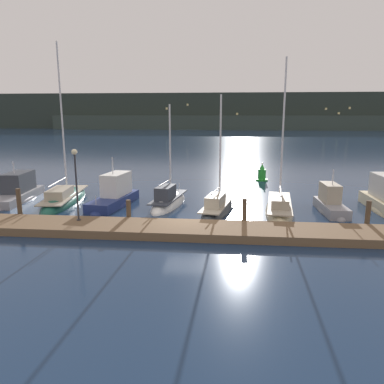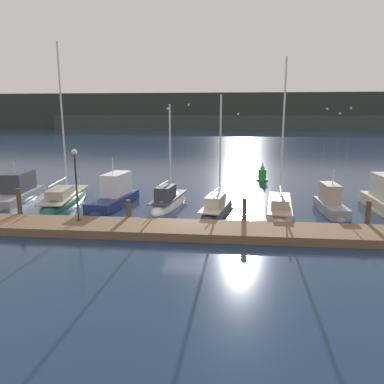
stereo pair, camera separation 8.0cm
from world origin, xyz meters
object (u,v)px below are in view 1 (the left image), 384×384
(sailboat_berth_7, at_px, (279,211))
(motorboat_berth_8, at_px, (331,208))
(sailboat_berth_6, at_px, (217,209))
(dock_lamppost, at_px, (76,173))
(sailboat_berth_5, at_px, (168,203))
(sailboat_berth_3, at_px, (65,200))
(motorboat_berth_4, at_px, (114,199))
(motorboat_berth_2, at_px, (16,195))
(channel_buoy, at_px, (262,174))

(sailboat_berth_7, bearing_deg, motorboat_berth_8, 6.67)
(sailboat_berth_6, height_order, dock_lamppost, sailboat_berth_6)
(sailboat_berth_7, height_order, motorboat_berth_8, sailboat_berth_7)
(sailboat_berth_5, height_order, dock_lamppost, sailboat_berth_5)
(sailboat_berth_3, height_order, sailboat_berth_5, sailboat_berth_3)
(sailboat_berth_3, xyz_separation_m, motorboat_berth_4, (3.99, -0.55, 0.30))
(dock_lamppost, bearing_deg, sailboat_berth_3, 120.70)
(sailboat_berth_6, height_order, motorboat_berth_8, sailboat_berth_6)
(motorboat_berth_4, height_order, sailboat_berth_5, sailboat_berth_5)
(motorboat_berth_2, relative_size, channel_buoy, 3.99)
(sailboat_berth_3, xyz_separation_m, sailboat_berth_7, (15.56, -1.45, -0.01))
(sailboat_berth_6, relative_size, dock_lamppost, 2.03)
(motorboat_berth_4, xyz_separation_m, motorboat_berth_8, (14.98, -0.50, -0.11))
(motorboat_berth_8, bearing_deg, dock_lamppost, -161.80)
(sailboat_berth_5, height_order, motorboat_berth_8, sailboat_berth_5)
(sailboat_berth_5, xyz_separation_m, dock_lamppost, (-4.26, -5.83, 3.04))
(motorboat_berth_2, height_order, sailboat_berth_6, sailboat_berth_6)
(sailboat_berth_6, distance_m, channel_buoy, 12.72)
(sailboat_berth_3, bearing_deg, motorboat_berth_2, 176.34)
(motorboat_berth_8, bearing_deg, motorboat_berth_4, 178.09)
(motorboat_berth_4, height_order, sailboat_berth_6, sailboat_berth_6)
(motorboat_berth_2, bearing_deg, sailboat_berth_6, -6.85)
(motorboat_berth_2, bearing_deg, motorboat_berth_8, -3.26)
(motorboat_berth_2, bearing_deg, channel_buoy, 27.99)
(motorboat_berth_4, xyz_separation_m, dock_lamppost, (-0.37, -5.55, 2.77))
(motorboat_berth_2, relative_size, sailboat_berth_5, 0.89)
(motorboat_berth_8, bearing_deg, sailboat_berth_6, -175.88)
(sailboat_berth_3, xyz_separation_m, channel_buoy, (15.37, 10.50, 0.52))
(sailboat_berth_6, relative_size, channel_buoy, 4.74)
(sailboat_berth_3, relative_size, motorboat_berth_4, 1.96)
(sailboat_berth_3, bearing_deg, channel_buoy, 34.33)
(channel_buoy, bearing_deg, sailboat_berth_6, -107.95)
(motorboat_berth_2, xyz_separation_m, sailboat_berth_3, (3.91, -0.25, -0.24))
(motorboat_berth_4, distance_m, sailboat_berth_7, 11.61)
(channel_buoy, height_order, dock_lamppost, dock_lamppost)
(sailboat_berth_3, height_order, channel_buoy, sailboat_berth_3)
(sailboat_berth_3, relative_size, sailboat_berth_7, 1.13)
(dock_lamppost, bearing_deg, sailboat_berth_5, 53.84)
(motorboat_berth_8, bearing_deg, sailboat_berth_7, -173.33)
(sailboat_berth_7, distance_m, motorboat_berth_8, 3.44)
(motorboat_berth_2, distance_m, sailboat_berth_7, 19.55)
(sailboat_berth_3, distance_m, sailboat_berth_5, 7.89)
(motorboat_berth_4, relative_size, sailboat_berth_5, 0.79)
(motorboat_berth_2, xyz_separation_m, dock_lamppost, (7.54, -6.35, 2.83))
(sailboat_berth_5, relative_size, motorboat_berth_8, 1.67)
(sailboat_berth_6, xyz_separation_m, dock_lamppost, (-7.83, -4.51, 3.05))
(sailboat_berth_3, xyz_separation_m, motorboat_berth_8, (18.97, -1.05, 0.19))
(sailboat_berth_3, distance_m, channel_buoy, 18.62)
(sailboat_berth_3, height_order, sailboat_berth_7, sailboat_berth_3)
(motorboat_berth_2, relative_size, motorboat_berth_8, 1.48)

